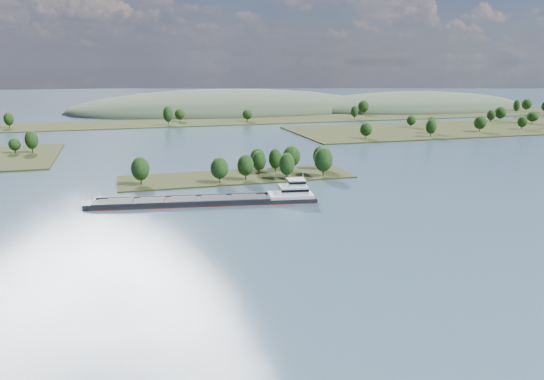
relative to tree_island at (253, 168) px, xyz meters
name	(u,v)px	position (x,y,z in m)	size (l,w,h in m)	color
ground	(276,215)	(-6.75, -58.52, -3.99)	(1800.00, 1800.00, 0.00)	#324557
tree_island	(253,168)	(0.00, 0.00, 0.00)	(100.00, 30.22, 13.78)	#262D14
right_bank	(500,126)	(224.96, 120.94, -3.00)	(320.00, 90.00, 14.94)	#262D14
back_shoreline	(190,122)	(1.98, 221.30, -3.25)	(900.00, 60.00, 15.97)	#262D14
hill_east	(415,108)	(253.25, 291.48, -3.99)	(260.00, 140.00, 36.00)	#3A4B33
hill_west	(227,111)	(53.25, 321.48, -3.99)	(320.00, 160.00, 44.00)	#3A4B33
cargo_barge	(220,199)	(-21.85, -38.64, -2.62)	(81.13, 21.50, 10.90)	black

